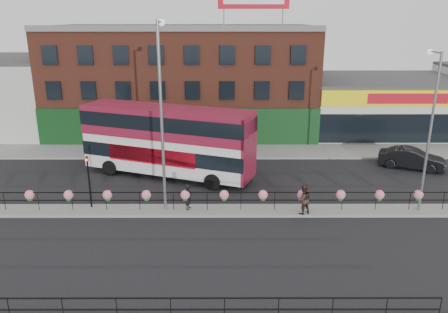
{
  "coord_description": "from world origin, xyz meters",
  "views": [
    {
      "loc": [
        -0.04,
        -23.75,
        11.12
      ],
      "look_at": [
        0.0,
        3.0,
        2.5
      ],
      "focal_mm": 35.0,
      "sensor_mm": 36.0,
      "label": 1
    }
  ],
  "objects_px": {
    "pedestrian_a": "(188,197)",
    "double_decker_bus": "(168,135)",
    "pedestrian_b": "(303,199)",
    "lamp_column_west": "(162,102)",
    "car": "(411,158)",
    "lamp_column_east": "(430,119)"
  },
  "relations": [
    {
      "from": "pedestrian_a",
      "to": "lamp_column_west",
      "type": "bearing_deg",
      "value": 96.15
    },
    {
      "from": "pedestrian_a",
      "to": "pedestrian_b",
      "type": "height_order",
      "value": "pedestrian_b"
    },
    {
      "from": "double_decker_bus",
      "to": "car",
      "type": "height_order",
      "value": "double_decker_bus"
    },
    {
      "from": "pedestrian_b",
      "to": "lamp_column_east",
      "type": "xyz_separation_m",
      "value": [
        7.0,
        0.72,
        4.58
      ]
    },
    {
      "from": "car",
      "to": "pedestrian_a",
      "type": "bearing_deg",
      "value": 139.13
    },
    {
      "from": "lamp_column_east",
      "to": "pedestrian_b",
      "type": "bearing_deg",
      "value": -174.1
    },
    {
      "from": "pedestrian_b",
      "to": "lamp_column_west",
      "type": "xyz_separation_m",
      "value": [
        -8.06,
        0.84,
        5.52
      ]
    },
    {
      "from": "car",
      "to": "pedestrian_a",
      "type": "height_order",
      "value": "pedestrian_a"
    },
    {
      "from": "double_decker_bus",
      "to": "car",
      "type": "bearing_deg",
      "value": 5.01
    },
    {
      "from": "pedestrian_b",
      "to": "lamp_column_east",
      "type": "relative_size",
      "value": 0.19
    },
    {
      "from": "car",
      "to": "lamp_column_west",
      "type": "bearing_deg",
      "value": 136.88
    },
    {
      "from": "lamp_column_west",
      "to": "lamp_column_east",
      "type": "relative_size",
      "value": 1.17
    },
    {
      "from": "double_decker_bus",
      "to": "pedestrian_a",
      "type": "relative_size",
      "value": 8.1
    },
    {
      "from": "double_decker_bus",
      "to": "pedestrian_b",
      "type": "xyz_separation_m",
      "value": [
        8.58,
        -6.75,
        -2.07
      ]
    },
    {
      "from": "pedestrian_a",
      "to": "double_decker_bus",
      "type": "bearing_deg",
      "value": 31.47
    },
    {
      "from": "lamp_column_east",
      "to": "lamp_column_west",
      "type": "bearing_deg",
      "value": 179.54
    },
    {
      "from": "pedestrian_a",
      "to": "lamp_column_east",
      "type": "height_order",
      "value": "lamp_column_east"
    },
    {
      "from": "pedestrian_b",
      "to": "car",
      "type": "bearing_deg",
      "value": -163.73
    },
    {
      "from": "lamp_column_east",
      "to": "car",
      "type": "bearing_deg",
      "value": 70.27
    },
    {
      "from": "double_decker_bus",
      "to": "car",
      "type": "xyz_separation_m",
      "value": [
        18.31,
        1.6,
        -2.32
      ]
    },
    {
      "from": "pedestrian_a",
      "to": "lamp_column_west",
      "type": "xyz_separation_m",
      "value": [
        -1.37,
        0.19,
        5.63
      ]
    },
    {
      "from": "double_decker_bus",
      "to": "lamp_column_west",
      "type": "relative_size",
      "value": 1.17
    }
  ]
}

